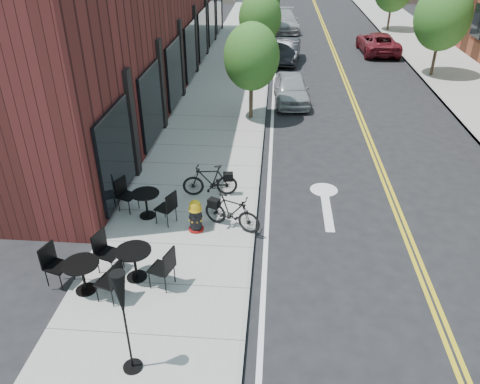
{
  "coord_description": "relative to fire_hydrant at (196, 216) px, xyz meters",
  "views": [
    {
      "loc": [
        0.4,
        -9.4,
        7.16
      ],
      "look_at": [
        -0.44,
        1.22,
        1.0
      ],
      "focal_mm": 35.0,
      "sensor_mm": 36.0,
      "label": 1
    }
  ],
  "objects": [
    {
      "name": "fire_hydrant",
      "position": [
        0.0,
        0.0,
        0.0
      ],
      "size": [
        0.51,
        0.51,
        0.92
      ],
      "rotation": [
        0.0,
        0.0,
        0.36
      ],
      "color": "maroon",
      "rests_on": "sidewalk_near"
    },
    {
      "name": "bistro_set_b",
      "position": [
        -2.05,
        -2.51,
        0.06
      ],
      "size": [
        1.86,
        0.98,
        0.98
      ],
      "rotation": [
        0.0,
        0.0,
        -0.3
      ],
      "color": "black",
      "rests_on": "sidewalk_near"
    },
    {
      "name": "building_near",
      "position": [
        -4.95,
        13.34,
        2.94
      ],
      "size": [
        5.0,
        28.0,
        7.0
      ],
      "primitive_type": "cube",
      "color": "#461A16",
      "rests_on": "ground"
    },
    {
      "name": "tree_near_c",
      "position": [
        0.95,
        24.34,
        1.97
      ],
      "size": [
        2.1,
        2.1,
        3.67
      ],
      "color": "#382B1E",
      "rests_on": "sidewalk_near"
    },
    {
      "name": "tree_far_b",
      "position": [
        10.15,
        15.34,
        2.5
      ],
      "size": [
        2.8,
        2.8,
        4.62
      ],
      "color": "#382B1E",
      "rests_on": "sidewalk_far"
    },
    {
      "name": "parked_car_b",
      "position": [
        2.5,
        17.84,
        0.08
      ],
      "size": [
        1.72,
        3.98,
        1.28
      ],
      "primitive_type": "imported",
      "rotation": [
        0.0,
        0.0,
        -0.1
      ],
      "color": "black",
      "rests_on": "ground"
    },
    {
      "name": "ground",
      "position": [
        1.55,
        -0.66,
        -0.56
      ],
      "size": [
        120.0,
        120.0,
        0.0
      ],
      "primitive_type": "plane",
      "color": "black",
      "rests_on": "ground"
    },
    {
      "name": "bicycle_left",
      "position": [
        0.13,
        1.84,
        0.05
      ],
      "size": [
        1.66,
        0.65,
        0.97
      ],
      "primitive_type": "imported",
      "rotation": [
        0.0,
        0.0,
        -1.45
      ],
      "color": "black",
      "rests_on": "sidewalk_near"
    },
    {
      "name": "parked_car_far",
      "position": [
        8.18,
        20.42,
        0.08
      ],
      "size": [
        2.26,
        4.66,
        1.28
      ],
      "primitive_type": "imported",
      "rotation": [
        0.0,
        0.0,
        3.17
      ],
      "color": "maroon",
      "rests_on": "ground"
    },
    {
      "name": "parked_car_a",
      "position": [
        2.65,
        10.71,
        0.08
      ],
      "size": [
        1.72,
        3.81,
        1.27
      ],
      "primitive_type": "imported",
      "rotation": [
        0.0,
        0.0,
        0.06
      ],
      "color": "#989B9F",
      "rests_on": "ground"
    },
    {
      "name": "bistro_set_c",
      "position": [
        -1.45,
        0.56,
        0.04
      ],
      "size": [
        1.78,
        1.14,
        0.95
      ],
      "rotation": [
        0.0,
        0.0,
        -0.43
      ],
      "color": "black",
      "rests_on": "sidewalk_near"
    },
    {
      "name": "patio_umbrella",
      "position": [
        -0.45,
        -4.45,
        1.14
      ],
      "size": [
        0.36,
        0.36,
        2.2
      ],
      "color": "black",
      "rests_on": "sidewalk_near"
    },
    {
      "name": "tree_near_a",
      "position": [
        0.95,
        8.34,
        2.05
      ],
      "size": [
        2.2,
        2.2,
        3.81
      ],
      "color": "#382B1E",
      "rests_on": "sidewalk_near"
    },
    {
      "name": "parked_car_c",
      "position": [
        2.35,
        26.94,
        0.17
      ],
      "size": [
        2.3,
        5.1,
        1.45
      ],
      "primitive_type": "imported",
      "rotation": [
        0.0,
        0.0,
        0.05
      ],
      "color": "#A3A2A7",
      "rests_on": "ground"
    },
    {
      "name": "tree_near_b",
      "position": [
        0.95,
        16.34,
        2.16
      ],
      "size": [
        2.3,
        2.3,
        3.98
      ],
      "color": "#382B1E",
      "rests_on": "sidewalk_near"
    },
    {
      "name": "bicycle_right",
      "position": [
        0.93,
        0.18,
        0.06
      ],
      "size": [
        1.68,
        1.07,
        0.98
      ],
      "primitive_type": "imported",
      "rotation": [
        0.0,
        0.0,
        1.17
      ],
      "color": "black",
      "rests_on": "sidewalk_near"
    },
    {
      "name": "bistro_set_a",
      "position": [
        -1.05,
        -1.99,
        0.07
      ],
      "size": [
        1.9,
        1.02,
        1.0
      ],
      "rotation": [
        0.0,
        0.0,
        -0.31
      ],
      "color": "black",
      "rests_on": "sidewalk_near"
    },
    {
      "name": "sidewalk_near",
      "position": [
        -0.45,
        9.34,
        -0.5
      ],
      "size": [
        4.0,
        70.0,
        0.12
      ],
      "primitive_type": "cube",
      "color": "#9E9B93",
      "rests_on": "ground"
    }
  ]
}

